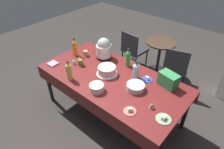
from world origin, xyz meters
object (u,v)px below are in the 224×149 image
at_px(dessert_plate_coral, 130,111).
at_px(coffee_mug_olive, 81,62).
at_px(frosted_layer_cake, 107,70).
at_px(glass_salad_bowl, 136,87).
at_px(soda_bottle_ginger_ale, 69,71).
at_px(maroon_chair_right, 176,65).
at_px(soda_bottle_water, 136,70).
at_px(round_cafe_table, 160,51).
at_px(soda_carton, 168,80).
at_px(ceramic_snack_bowl, 97,88).
at_px(potluck_table, 112,81).
at_px(slow_cooker, 104,49).
at_px(cupcake_mint, 79,59).
at_px(dessert_plate_sage, 164,118).
at_px(soda_bottle_orange_juice, 75,48).
at_px(soda_bottle_lime_soda, 128,58).
at_px(maroon_chair_left, 133,48).
at_px(dessert_plate_cobalt, 147,79).
at_px(cupcake_berry, 74,62).
at_px(cupcake_lemon, 152,106).
at_px(coffee_mug_tan, 86,53).

relative_size(dessert_plate_coral, coffee_mug_olive, 1.25).
distance_m(frosted_layer_cake, glass_salad_bowl, 0.53).
xyz_separation_m(glass_salad_bowl, soda_bottle_ginger_ale, (-0.84, -0.43, 0.10)).
bearing_deg(maroon_chair_right, frosted_layer_cake, -112.29).
xyz_separation_m(dessert_plate_coral, soda_bottle_water, (-0.34, 0.59, 0.11)).
height_order(glass_salad_bowl, dessert_plate_coral, glass_salad_bowl).
height_order(glass_salad_bowl, round_cafe_table, glass_salad_bowl).
xyz_separation_m(frosted_layer_cake, soda_carton, (0.82, 0.34, 0.04)).
bearing_deg(ceramic_snack_bowl, potluck_table, 96.13).
height_order(slow_cooker, cupcake_mint, slow_cooker).
bearing_deg(cupcake_mint, dessert_plate_sage, -6.78).
height_order(soda_bottle_orange_juice, soda_bottle_water, soda_bottle_orange_juice).
height_order(soda_bottle_lime_soda, round_cafe_table, soda_bottle_lime_soda).
bearing_deg(coffee_mug_olive, ceramic_snack_bowl, -23.61).
bearing_deg(ceramic_snack_bowl, soda_bottle_water, 68.79).
xyz_separation_m(dessert_plate_coral, maroon_chair_left, (-1.16, 1.69, -0.27)).
relative_size(dessert_plate_cobalt, cupcake_mint, 2.31).
height_order(dessert_plate_sage, soda_bottle_lime_soda, soda_bottle_lime_soda).
height_order(cupcake_berry, coffee_mug_olive, coffee_mug_olive).
bearing_deg(frosted_layer_cake, soda_bottle_orange_juice, 176.20).
xyz_separation_m(potluck_table, slow_cooker, (-0.46, 0.33, 0.23)).
height_order(glass_salad_bowl, dessert_plate_sage, glass_salad_bowl).
bearing_deg(cupcake_lemon, soda_bottle_orange_juice, 172.35).
bearing_deg(ceramic_snack_bowl, cupcake_berry, 162.76).
bearing_deg(soda_bottle_ginger_ale, coffee_mug_olive, 114.60).
xyz_separation_m(frosted_layer_cake, maroon_chair_right, (0.53, 1.30, -0.32)).
bearing_deg(cupcake_lemon, soda_bottle_water, 143.46).
distance_m(ceramic_snack_bowl, soda_carton, 0.98).
distance_m(glass_salad_bowl, ceramic_snack_bowl, 0.52).
bearing_deg(coffee_mug_tan, ceramic_snack_bowl, -34.13).
xyz_separation_m(dessert_plate_coral, dessert_plate_cobalt, (-0.18, 0.66, -0.00)).
bearing_deg(coffee_mug_olive, glass_salad_bowl, 5.00).
distance_m(glass_salad_bowl, soda_bottle_water, 0.28).
distance_m(cupcake_berry, soda_bottle_ginger_ale, 0.41).
height_order(potluck_table, soda_bottle_water, soda_bottle_water).
bearing_deg(slow_cooker, soda_bottle_orange_juice, -148.63).
distance_m(glass_salad_bowl, cupcake_mint, 1.11).
height_order(dessert_plate_coral, maroon_chair_right, maroon_chair_right).
height_order(dessert_plate_coral, dessert_plate_cobalt, dessert_plate_coral).
xyz_separation_m(frosted_layer_cake, dessert_plate_cobalt, (0.53, 0.27, -0.05)).
bearing_deg(maroon_chair_left, soda_bottle_lime_soda, -59.52).
relative_size(dessert_plate_sage, soda_bottle_lime_soda, 0.59).
height_order(slow_cooker, soda_bottle_lime_soda, slow_cooker).
xyz_separation_m(frosted_layer_cake, cupcake_lemon, (0.88, -0.17, -0.03)).
relative_size(slow_cooker, soda_bottle_ginger_ale, 1.18).
relative_size(glass_salad_bowl, soda_bottle_water, 0.91).
bearing_deg(ceramic_snack_bowl, cupcake_mint, 155.21).
xyz_separation_m(dessert_plate_sage, coffee_mug_olive, (-1.55, 0.13, 0.04)).
distance_m(cupcake_mint, maroon_chair_left, 1.37).
distance_m(frosted_layer_cake, coffee_mug_tan, 0.64).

